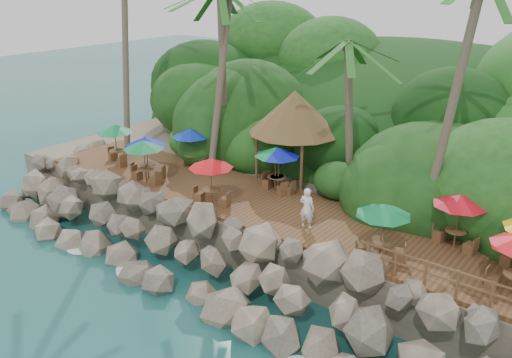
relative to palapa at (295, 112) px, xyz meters
The scene contains 11 objects.
ground 11.47m from the palapa, 87.19° to the right, with size 140.00×140.00×0.00m, color #19514F.
land_base 7.74m from the palapa, 85.45° to the left, with size 32.00×25.20×2.10m, color gray.
jungle_hill 14.79m from the palapa, 87.96° to the left, with size 44.80×28.00×15.40m, color #143811.
seawall 9.17m from the palapa, 86.48° to the right, with size 29.00×4.00×2.30m, color gray, non-canonical shape.
terrace 5.32m from the palapa, 82.89° to the right, with size 26.00×5.00×0.20m, color brown.
jungle_foliage 7.73m from the palapa, 84.57° to the left, with size 44.00×16.00×12.00m, color #143811, non-canonical shape.
foam_line 11.20m from the palapa, 87.10° to the right, with size 25.20×0.80×0.06m.
palapa is the anchor object (origin of this frame).
dining_clusters 4.55m from the palapa, 69.49° to the right, with size 23.43×5.29×2.27m.
railing 12.34m from the palapa, 31.35° to the right, with size 6.10×0.10×1.00m.
waiter 6.80m from the palapa, 50.90° to the right, with size 0.66×0.43×1.81m, color white.
Camera 1 is at (14.45, -12.72, 12.55)m, focal length 37.80 mm.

